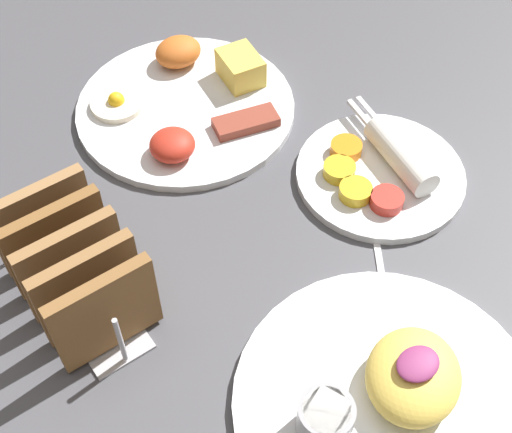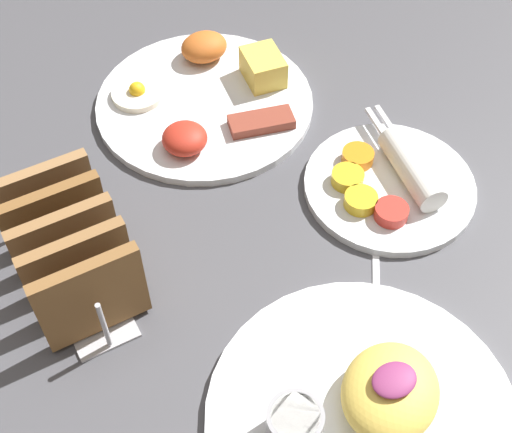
# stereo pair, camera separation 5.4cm
# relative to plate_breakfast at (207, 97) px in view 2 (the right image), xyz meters

# --- Properties ---
(ground_plane) EXTENTS (3.00, 3.00, 0.00)m
(ground_plane) POSITION_rel_plate_breakfast_xyz_m (-0.08, -0.21, -0.01)
(ground_plane) COLOR #47474C
(plate_breakfast) EXTENTS (0.27, 0.27, 0.05)m
(plate_breakfast) POSITION_rel_plate_breakfast_xyz_m (0.00, 0.00, 0.00)
(plate_breakfast) COLOR white
(plate_breakfast) RESTS_ON ground_plane
(plate_condiments) EXTENTS (0.19, 0.19, 0.04)m
(plate_condiments) POSITION_rel_plate_breakfast_xyz_m (0.12, -0.22, -0.00)
(plate_condiments) COLOR white
(plate_condiments) RESTS_ON ground_plane
(plate_foreground) EXTENTS (0.28, 0.28, 0.06)m
(plate_foreground) POSITION_rel_plate_breakfast_xyz_m (-0.06, -0.43, 0.00)
(plate_foreground) COLOR white
(plate_foreground) RESTS_ON ground_plane
(toast_rack) EXTENTS (0.10, 0.18, 0.10)m
(toast_rack) POSITION_rel_plate_breakfast_xyz_m (-0.23, -0.17, 0.04)
(toast_rack) COLOR #B7B7BC
(toast_rack) RESTS_ON ground_plane
(teaspoon) EXTENTS (0.08, 0.11, 0.01)m
(teaspoon) POSITION_rel_plate_breakfast_xyz_m (0.00, -0.36, -0.01)
(teaspoon) COLOR silver
(teaspoon) RESTS_ON ground_plane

